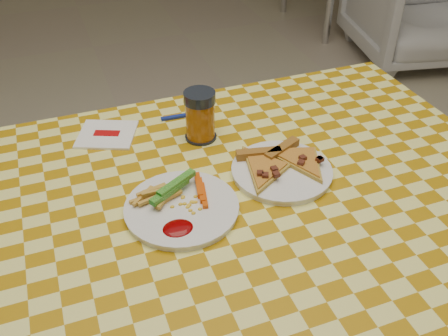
% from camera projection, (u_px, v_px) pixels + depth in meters
% --- Properties ---
extents(table, '(1.28, 0.88, 0.76)m').
position_uv_depth(table, '(229.00, 219.00, 1.09)').
color(table, silver).
rests_on(table, ground).
extents(plate_left, '(0.30, 0.30, 0.01)m').
position_uv_depth(plate_left, '(182.00, 209.00, 0.99)').
color(plate_left, white).
rests_on(plate_left, table).
extents(plate_right, '(0.28, 0.28, 0.01)m').
position_uv_depth(plate_right, '(282.00, 172.00, 1.09)').
color(plate_right, white).
rests_on(plate_right, table).
extents(fries_veggies, '(0.18, 0.16, 0.04)m').
position_uv_depth(fries_veggies, '(175.00, 199.00, 0.99)').
color(fries_veggies, gold).
rests_on(fries_veggies, plate_left).
extents(pizza_slices, '(0.26, 0.23, 0.02)m').
position_uv_depth(pizza_slices, '(280.00, 163.00, 1.09)').
color(pizza_slices, gold).
rests_on(pizza_slices, plate_right).
extents(drink_glass, '(0.08, 0.08, 0.12)m').
position_uv_depth(drink_glass, '(200.00, 116.00, 1.17)').
color(drink_glass, black).
rests_on(drink_glass, table).
extents(napkin, '(0.17, 0.17, 0.01)m').
position_uv_depth(napkin, '(107.00, 134.00, 1.22)').
color(napkin, white).
rests_on(napkin, table).
extents(fork, '(0.14, 0.02, 0.01)m').
position_uv_depth(fork, '(188.00, 115.00, 1.29)').
color(fork, navy).
rests_on(fork, table).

